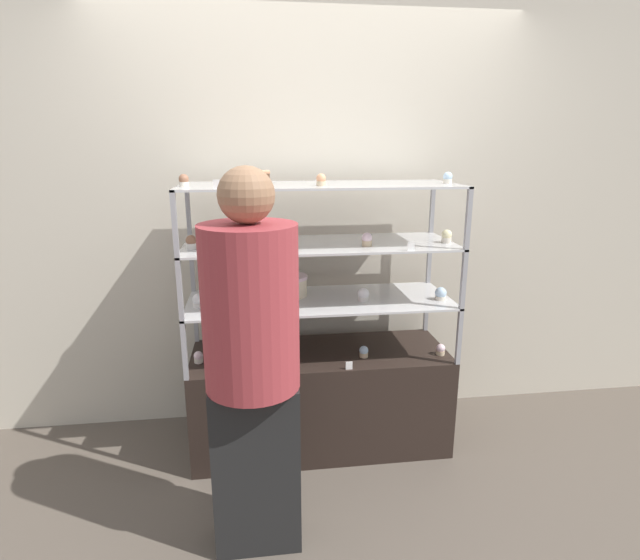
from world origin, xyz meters
name	(u,v)px	position (x,y,z in m)	size (l,w,h in m)	color
ground_plane	(320,441)	(0.00, 0.00, 0.00)	(20.00, 20.00, 0.00)	brown
back_wall	(311,218)	(0.00, 0.42, 1.30)	(8.00, 0.05, 2.60)	beige
display_base	(320,397)	(0.00, 0.00, 0.29)	(1.46, 0.55, 0.58)	black
display_riser_lower	(320,302)	(0.00, 0.00, 0.88)	(1.46, 0.55, 0.32)	#99999E
display_riser_middle	(320,246)	(0.00, 0.00, 1.20)	(1.46, 0.55, 0.32)	#99999E
display_riser_upper	(320,187)	(0.00, 0.00, 1.52)	(1.46, 0.55, 0.32)	#99999E
layer_cake_centerpiece	(290,285)	(-0.16, 0.09, 0.96)	(0.20, 0.20, 0.12)	beige
sheet_cake_frosted	(250,178)	(-0.37, 0.01, 1.57)	(0.21, 0.16, 0.07)	brown
cupcake_0	(198,357)	(-0.68, -0.06, 0.61)	(0.05, 0.05, 0.06)	beige
cupcake_1	(284,352)	(-0.21, -0.05, 0.61)	(0.05, 0.05, 0.06)	#CCB28C
cupcake_2	(364,352)	(0.23, -0.10, 0.61)	(0.05, 0.05, 0.06)	#CCB28C
cupcake_3	(441,350)	(0.67, -0.13, 0.61)	(0.05, 0.05, 0.06)	#CCB28C
price_tag_0	(349,366)	(0.12, -0.25, 0.61)	(0.04, 0.00, 0.04)	white
cupcake_4	(198,301)	(-0.66, -0.05, 0.93)	(0.06, 0.06, 0.07)	white
cupcake_5	(363,295)	(0.23, -0.06, 0.93)	(0.06, 0.06, 0.07)	white
cupcake_6	(441,294)	(0.66, -0.10, 0.93)	(0.06, 0.06, 0.07)	beige
price_tag_1	(234,314)	(-0.47, -0.25, 0.92)	(0.04, 0.00, 0.04)	white
cupcake_7	(191,242)	(-0.68, -0.06, 1.25)	(0.06, 0.06, 0.07)	white
cupcake_8	(277,240)	(-0.24, -0.07, 1.25)	(0.06, 0.06, 0.07)	white
cupcake_9	(367,240)	(0.24, -0.11, 1.25)	(0.06, 0.06, 0.07)	#CCB28C
cupcake_10	(447,236)	(0.69, -0.07, 1.25)	(0.06, 0.06, 0.07)	beige
price_tag_2	(411,246)	(0.43, -0.25, 1.24)	(0.04, 0.00, 0.04)	white
cupcake_11	(184,181)	(-0.69, -0.07, 1.57)	(0.05, 0.05, 0.06)	beige
cupcake_12	(321,180)	(-0.01, -0.11, 1.57)	(0.05, 0.05, 0.06)	#CCB28C
cupcake_13	(448,178)	(0.68, -0.04, 1.57)	(0.05, 0.05, 0.06)	beige
price_tag_3	(217,184)	(-0.52, -0.25, 1.56)	(0.04, 0.00, 0.04)	white
customer_figure	(252,359)	(-0.38, -0.74, 0.89)	(0.39, 0.39, 1.66)	black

